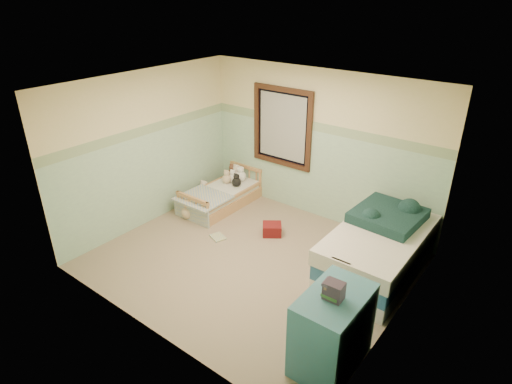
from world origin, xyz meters
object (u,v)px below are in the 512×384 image
Objects in this scene: plush_floor_tan at (188,212)px; dresser at (332,330)px; twin_bed_frame at (377,263)px; red_pillow at (272,229)px; plush_floor_cream at (204,192)px; floor_book at (218,237)px; toddler_bed_frame at (221,200)px.

dresser reaches higher than plush_floor_tan.
red_pillow is (-1.73, -0.12, -0.02)m from twin_bed_frame.
plush_floor_cream is 0.12× the size of twin_bed_frame.
dresser is (0.26, -1.85, 0.33)m from twin_bed_frame.
dresser reaches higher than twin_bed_frame.
twin_bed_frame is at bearing 37.61° from floor_book.
plush_floor_cream reaches higher than red_pillow.
plush_floor_tan reaches higher than twin_bed_frame.
toddler_bed_frame is 6.21× the size of plush_floor_cream.
plush_floor_tan is at bearing -65.98° from plush_floor_cream.
toddler_bed_frame is 5.01× the size of red_pillow.
toddler_bed_frame is 0.73m from plush_floor_tan.
dresser is at bearing -81.88° from twin_bed_frame.
floor_book is (-2.61, 1.12, -0.43)m from dresser.
plush_floor_cream is 0.96× the size of floor_book.
dresser is at bearing -20.55° from plush_floor_tan.
plush_floor_tan is at bearing -171.07° from floor_book.
plush_floor_tan is 3.68m from dresser.
twin_bed_frame is 2.46m from floor_book.
plush_floor_tan reaches higher than red_pillow.
floor_book is at bearing -51.36° from toddler_bed_frame.
red_pillow is (1.77, -0.29, -0.03)m from plush_floor_cream.
red_pillow is at bearing -176.07° from twin_bed_frame.
toddler_bed_frame is 1.69× the size of dresser.
floor_book is at bearing -135.52° from red_pillow.
twin_bed_frame is 2.28× the size of dresser.
plush_floor_tan is (0.33, -0.74, -0.00)m from plush_floor_cream.
plush_floor_cream is 1.00× the size of plush_floor_tan.
plush_floor_cream reaches higher than plush_floor_tan.
plush_floor_cream reaches higher than toddler_bed_frame.
plush_floor_tan is 1.51m from red_pillow.
plush_floor_tan is at bearing -162.94° from red_pillow.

